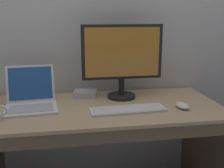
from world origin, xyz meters
name	(u,v)px	position (x,y,z in m)	size (l,w,h in m)	color
desk	(103,146)	(0.00, -0.01, 0.48)	(1.48, 0.68, 0.75)	tan
laptop_white	(31,100)	(-0.44, 0.05, 0.80)	(0.33, 0.35, 0.24)	white
external_monitor	(122,58)	(0.15, 0.14, 1.03)	(0.53, 0.19, 0.49)	black
wired_keyboard	(128,110)	(0.14, -0.11, 0.76)	(0.45, 0.16, 0.02)	white
computer_mouse	(182,106)	(0.47, -0.12, 0.77)	(0.07, 0.12, 0.03)	white
external_drive_box	(85,94)	(-0.09, 0.22, 0.77)	(0.15, 0.12, 0.04)	silver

